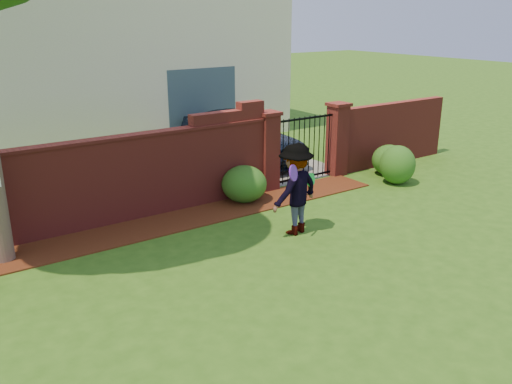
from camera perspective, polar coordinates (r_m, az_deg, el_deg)
ground at (r=8.69m, az=3.94°, el=-9.33°), size 80.00×80.00×0.01m
mulch_bed at (r=10.87m, az=-11.14°, el=-3.68°), size 11.10×1.08×0.03m
brick_wall at (r=10.82m, az=-18.00°, el=0.78°), size 8.70×0.31×2.16m
brick_wall_return at (r=15.52m, az=13.97°, el=6.01°), size 4.00×0.25×1.70m
pillar_left at (r=12.71m, az=1.26°, el=4.37°), size 0.50×0.50×1.88m
pillar_right at (r=14.09m, az=8.55°, el=5.56°), size 0.50×0.50×1.88m
iron_gate at (r=13.40m, az=5.07°, el=4.58°), size 1.78×0.03×1.60m
driveway at (r=16.77m, az=-3.78°, el=4.45°), size 3.20×8.00×0.01m
house at (r=18.92m, az=-17.29°, el=14.95°), size 12.40×6.40×6.30m
car at (r=15.18m, az=-0.92°, el=5.84°), size 2.04×4.44×1.48m
shrub_left at (r=12.02m, az=-1.25°, el=0.85°), size 1.01×1.01×0.82m
shrub_middle at (r=13.75m, az=14.68°, el=2.80°), size 0.87×0.87×0.96m
shrub_right at (r=14.49m, az=13.86°, el=3.30°), size 0.89×0.89×0.79m
man at (r=10.17m, az=4.32°, el=0.25°), size 1.25×0.88×1.76m
frisbee_purple at (r=9.65m, az=3.95°, el=2.02°), size 0.31×0.22×0.30m
frisbee_green at (r=10.44m, az=5.79°, el=1.29°), size 0.28×0.14×0.27m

